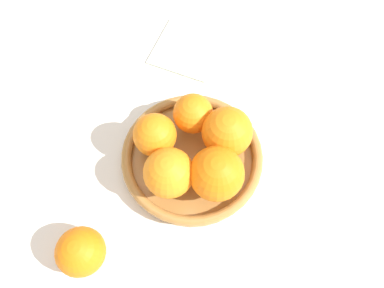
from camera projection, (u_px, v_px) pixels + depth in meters
name	position (u px, v px, depth m)	size (l,w,h in m)	color
ground_plane	(192.00, 161.00, 0.63)	(4.00, 4.00, 0.00)	silver
fruit_bowl	(192.00, 158.00, 0.62)	(0.23, 0.23, 0.03)	#A57238
orange_pile	(196.00, 149.00, 0.56)	(0.19, 0.18, 0.08)	orange
stray_orange	(81.00, 252.00, 0.53)	(0.07, 0.07, 0.07)	orange
napkin_folded	(187.00, 49.00, 0.73)	(0.12, 0.12, 0.01)	silver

